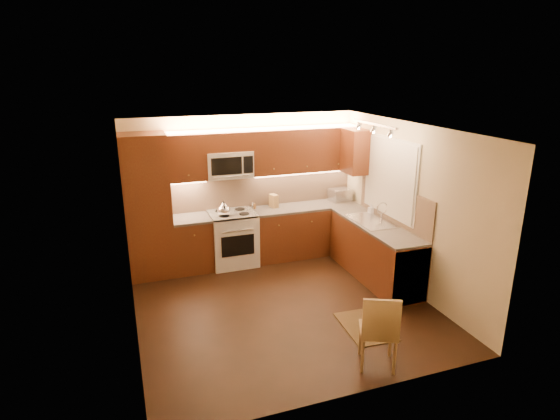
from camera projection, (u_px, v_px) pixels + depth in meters
name	position (u px, v px, depth m)	size (l,w,h in m)	color
floor	(283.00, 305.00, 6.59)	(4.00, 4.00, 0.01)	black
ceiling	(283.00, 129.00, 5.85)	(4.00, 4.00, 0.01)	beige
wall_back	(244.00, 187.00, 8.02)	(4.00, 0.01, 2.50)	#C9B993
wall_front	(354.00, 286.00, 4.42)	(4.00, 0.01, 2.50)	#C9B993
wall_left	(128.00, 240.00, 5.58)	(0.01, 4.00, 2.50)	#C9B993
wall_right	(410.00, 208.00, 6.86)	(0.01, 4.00, 2.50)	#C9B993
pantry	(148.00, 207.00, 7.25)	(0.70, 0.60, 2.30)	#4C1B10
base_cab_back_left	(192.00, 244.00, 7.68)	(0.62, 0.60, 0.86)	#4C1B10
counter_back_left	(191.00, 219.00, 7.55)	(0.62, 0.60, 0.04)	#33302E
base_cab_back_right	(305.00, 231.00, 8.33)	(1.92, 0.60, 0.86)	#4C1B10
counter_back_right	(306.00, 207.00, 8.19)	(1.92, 0.60, 0.04)	#33302E
base_cab_right	(375.00, 252.00, 7.37)	(0.60, 2.00, 0.86)	#4C1B10
counter_right	(376.00, 225.00, 7.24)	(0.60, 2.00, 0.04)	#33302E
dishwasher	(400.00, 269.00, 6.74)	(0.58, 0.60, 0.84)	silver
backsplash_back	(263.00, 189.00, 8.14)	(3.30, 0.02, 0.60)	tan
backsplash_right	(394.00, 204.00, 7.23)	(0.02, 2.00, 0.60)	tan
upper_cab_back_left	(186.00, 157.00, 7.36)	(0.62, 0.35, 0.75)	#4C1B10
upper_cab_back_right	(304.00, 150.00, 8.01)	(1.92, 0.35, 0.75)	#4C1B10
upper_cab_bridge	(228.00, 141.00, 7.52)	(0.76, 0.35, 0.31)	#4C1B10
upper_cab_right_corner	(356.00, 151.00, 7.88)	(0.35, 0.50, 0.75)	#4C1B10
stove	(233.00, 238.00, 7.87)	(0.76, 0.65, 0.92)	silver
microwave	(229.00, 164.00, 7.61)	(0.76, 0.38, 0.44)	silver
window_frame	(390.00, 177.00, 7.25)	(0.03, 1.44, 1.24)	silver
window_blinds	(389.00, 177.00, 7.24)	(0.02, 1.36, 1.16)	silver
sink	(372.00, 217.00, 7.34)	(0.52, 0.86, 0.15)	silver
faucet	(382.00, 211.00, 7.38)	(0.20, 0.04, 0.30)	silver
track_light_bar	(374.00, 124.00, 6.72)	(0.04, 1.20, 0.03)	silver
kettle	(224.00, 209.00, 7.53)	(0.21, 0.21, 0.25)	silver
toaster_oven	(340.00, 195.00, 8.46)	(0.37, 0.28, 0.22)	silver
knife_block	(274.00, 201.00, 8.07)	(0.10, 0.17, 0.23)	#AC7E4D
spice_jar_a	(253.00, 205.00, 8.10)	(0.05, 0.05, 0.08)	silver
spice_jar_b	(255.00, 206.00, 8.00)	(0.04, 0.04, 0.09)	brown
spice_jar_c	(275.00, 203.00, 8.19)	(0.04, 0.04, 0.09)	silver
spice_jar_d	(271.00, 202.00, 8.21)	(0.05, 0.05, 0.10)	#A78F32
soap_bottle	(371.00, 209.00, 7.72)	(0.08, 0.08, 0.17)	white
rug	(365.00, 327.00, 6.04)	(0.56, 0.85, 0.01)	black
dining_chair	(378.00, 329.00, 5.17)	(0.41, 0.41, 0.92)	#AC7E4D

